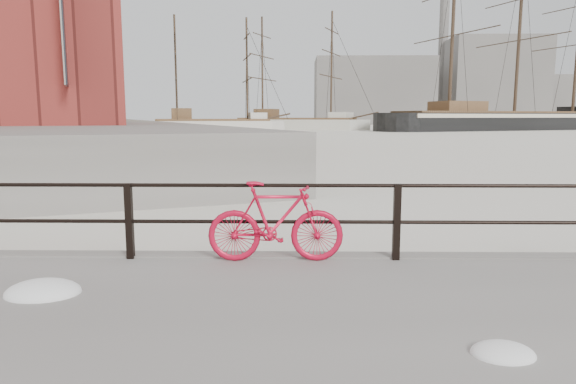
% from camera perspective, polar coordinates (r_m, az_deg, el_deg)
% --- Properties ---
extents(ground, '(400.00, 400.00, 0.00)m').
position_cam_1_polar(ground, '(7.19, 11.55, -9.71)').
color(ground, white).
rests_on(ground, ground).
extents(far_quay, '(78.44, 148.07, 1.80)m').
position_cam_1_polar(far_quay, '(87.72, -25.43, 6.74)').
color(far_quay, gray).
rests_on(far_quay, ground).
extents(guardrail, '(28.00, 0.10, 1.00)m').
position_cam_1_polar(guardrail, '(6.83, 11.99, -3.30)').
color(guardrail, black).
rests_on(guardrail, promenade).
extents(bicycle, '(1.74, 0.30, 1.05)m').
position_cam_1_polar(bicycle, '(6.60, -1.38, -3.30)').
color(bicycle, red).
rests_on(bicycle, promenade).
extents(barque_black, '(61.54, 40.77, 33.31)m').
position_cam_1_polar(barque_black, '(93.28, 23.74, 6.34)').
color(barque_black, black).
rests_on(barque_black, ground).
extents(schooner_mid, '(29.87, 20.99, 19.92)m').
position_cam_1_polar(schooner_mid, '(88.18, 0.88, 6.96)').
color(schooner_mid, beige).
rests_on(schooner_mid, ground).
extents(schooner_left, '(23.87, 14.78, 17.06)m').
position_cam_1_polar(schooner_left, '(75.78, -8.31, 6.64)').
color(schooner_left, beige).
rests_on(schooner_left, ground).
extents(workboat_far, '(10.30, 7.56, 7.00)m').
position_cam_1_polar(workboat_far, '(53.13, -28.24, 5.02)').
color(workboat_far, black).
rests_on(workboat_far, ground).
extents(apartment_cream, '(24.16, 21.40, 21.20)m').
position_cam_1_polar(apartment_cream, '(78.59, -28.02, 14.89)').
color(apartment_cream, beige).
rests_on(apartment_cream, far_quay).
extents(apartment_grey, '(26.02, 22.15, 23.20)m').
position_cam_1_polar(apartment_grey, '(100.45, -26.56, 13.93)').
color(apartment_grey, '#ABABA6').
rests_on(apartment_grey, far_quay).
extents(apartment_brick, '(27.87, 22.90, 21.20)m').
position_cam_1_polar(apartment_brick, '(123.18, -25.53, 12.34)').
color(apartment_brick, brown).
rests_on(apartment_brick, far_quay).
extents(industrial_west, '(32.00, 18.00, 18.00)m').
position_cam_1_polar(industrial_west, '(148.41, 9.35, 10.91)').
color(industrial_west, gray).
rests_on(industrial_west, ground).
extents(industrial_mid, '(26.00, 20.00, 24.00)m').
position_cam_1_polar(industrial_mid, '(162.12, 21.69, 11.28)').
color(industrial_mid, gray).
rests_on(industrial_mid, ground).
extents(industrial_east, '(20.00, 16.00, 14.00)m').
position_cam_1_polar(industrial_east, '(175.70, 28.13, 8.98)').
color(industrial_east, gray).
rests_on(industrial_east, ground).
extents(smokestack, '(2.80, 2.80, 44.00)m').
position_cam_1_polar(smokestack, '(163.79, 16.84, 14.99)').
color(smokestack, gray).
rests_on(smokestack, ground).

